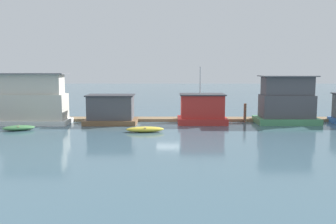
{
  "coord_description": "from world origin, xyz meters",
  "views": [
    {
      "loc": [
        0.22,
        -39.53,
        6.01
      ],
      "look_at": [
        0.0,
        -1.0,
        1.4
      ],
      "focal_mm": 40.0,
      "sensor_mm": 36.0,
      "label": 1
    }
  ],
  "objects_px": {
    "dinghy_green": "(19,128)",
    "dinghy_yellow": "(145,129)",
    "houseboat_green": "(287,102)",
    "mooring_post_near_right": "(245,113)",
    "houseboat_white": "(34,101)",
    "houseboat_brown": "(111,110)",
    "houseboat_red": "(202,110)"
  },
  "relations": [
    {
      "from": "houseboat_red",
      "to": "dinghy_green",
      "type": "xyz_separation_m",
      "value": [
        -17.98,
        -4.53,
        -1.27
      ]
    },
    {
      "from": "mooring_post_near_right",
      "to": "dinghy_green",
      "type": "bearing_deg",
      "value": -166.4
    },
    {
      "from": "houseboat_brown",
      "to": "houseboat_red",
      "type": "bearing_deg",
      "value": 1.03
    },
    {
      "from": "houseboat_red",
      "to": "dinghy_green",
      "type": "height_order",
      "value": "houseboat_red"
    },
    {
      "from": "mooring_post_near_right",
      "to": "houseboat_white",
      "type": "bearing_deg",
      "value": -176.24
    },
    {
      "from": "houseboat_white",
      "to": "houseboat_green",
      "type": "height_order",
      "value": "houseboat_white"
    },
    {
      "from": "dinghy_green",
      "to": "dinghy_yellow",
      "type": "bearing_deg",
      "value": -4.17
    },
    {
      "from": "houseboat_white",
      "to": "dinghy_yellow",
      "type": "distance_m",
      "value": 13.27
    },
    {
      "from": "houseboat_red",
      "to": "mooring_post_near_right",
      "type": "height_order",
      "value": "houseboat_red"
    },
    {
      "from": "houseboat_green",
      "to": "dinghy_yellow",
      "type": "xyz_separation_m",
      "value": [
        -14.86,
        -5.58,
        -2.05
      ]
    },
    {
      "from": "houseboat_white",
      "to": "houseboat_brown",
      "type": "relative_size",
      "value": 1.35
    },
    {
      "from": "houseboat_brown",
      "to": "mooring_post_near_right",
      "type": "height_order",
      "value": "houseboat_brown"
    },
    {
      "from": "houseboat_green",
      "to": "dinghy_yellow",
      "type": "height_order",
      "value": "houseboat_green"
    },
    {
      "from": "houseboat_green",
      "to": "dinghy_yellow",
      "type": "relative_size",
      "value": 1.8
    },
    {
      "from": "dinghy_green",
      "to": "mooring_post_near_right",
      "type": "xyz_separation_m",
      "value": [
        22.8,
        5.51,
        0.79
      ]
    },
    {
      "from": "dinghy_green",
      "to": "mooring_post_near_right",
      "type": "bearing_deg",
      "value": 13.6
    },
    {
      "from": "dinghy_yellow",
      "to": "houseboat_green",
      "type": "bearing_deg",
      "value": 20.58
    },
    {
      "from": "houseboat_white",
      "to": "dinghy_yellow",
      "type": "xyz_separation_m",
      "value": [
        12.13,
        -4.91,
        -2.18
      ]
    },
    {
      "from": "houseboat_green",
      "to": "houseboat_red",
      "type": "bearing_deg",
      "value": -178.97
    },
    {
      "from": "houseboat_green",
      "to": "dinghy_green",
      "type": "relative_size",
      "value": 2.01
    },
    {
      "from": "houseboat_white",
      "to": "dinghy_green",
      "type": "height_order",
      "value": "houseboat_white"
    },
    {
      "from": "houseboat_green",
      "to": "mooring_post_near_right",
      "type": "relative_size",
      "value": 3.15
    },
    {
      "from": "dinghy_yellow",
      "to": "mooring_post_near_right",
      "type": "relative_size",
      "value": 1.75
    },
    {
      "from": "houseboat_brown",
      "to": "mooring_post_near_right",
      "type": "distance_m",
      "value": 14.64
    },
    {
      "from": "houseboat_red",
      "to": "houseboat_green",
      "type": "height_order",
      "value": "houseboat_red"
    },
    {
      "from": "houseboat_brown",
      "to": "dinghy_green",
      "type": "relative_size",
      "value": 1.71
    },
    {
      "from": "houseboat_red",
      "to": "houseboat_green",
      "type": "bearing_deg",
      "value": 1.03
    },
    {
      "from": "dinghy_green",
      "to": "dinghy_yellow",
      "type": "distance_m",
      "value": 12.24
    },
    {
      "from": "houseboat_white",
      "to": "houseboat_green",
      "type": "xyz_separation_m",
      "value": [
        26.99,
        0.67,
        -0.13
      ]
    },
    {
      "from": "houseboat_brown",
      "to": "houseboat_green",
      "type": "bearing_deg",
      "value": 1.03
    },
    {
      "from": "houseboat_white",
      "to": "houseboat_red",
      "type": "relative_size",
      "value": 1.23
    },
    {
      "from": "dinghy_yellow",
      "to": "mooring_post_near_right",
      "type": "xyz_separation_m",
      "value": [
        10.59,
        6.4,
        0.78
      ]
    }
  ]
}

